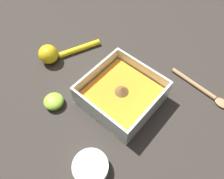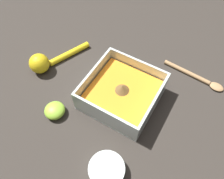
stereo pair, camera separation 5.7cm
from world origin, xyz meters
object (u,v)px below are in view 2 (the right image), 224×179
spice_bowl (107,170)px  wooden_spoon (197,77)px  lemon_squeezer (45,62)px  lemon_half (55,110)px  square_dish (122,94)px

spice_bowl → wooden_spoon: 0.37m
wooden_spoon → lemon_squeezer: bearing=-150.4°
spice_bowl → wooden_spoon: spice_bowl is taller
lemon_half → wooden_spoon: size_ratio=0.29×
square_dish → lemon_half: square_dish is taller
lemon_half → square_dish: bearing=45.3°
lemon_squeezer → wooden_spoon: (0.40, 0.19, -0.02)m
lemon_half → wooden_spoon: 0.41m
lemon_squeezer → wooden_spoon: 0.45m
spice_bowl → lemon_squeezer: bearing=152.0°
lemon_squeezer → lemon_half: bearing=70.6°
lemon_squeezer → lemon_half: 0.16m
wooden_spoon → square_dish: bearing=-127.7°
square_dish → lemon_squeezer: (-0.25, -0.02, 0.00)m
square_dish → lemon_squeezer: 0.25m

